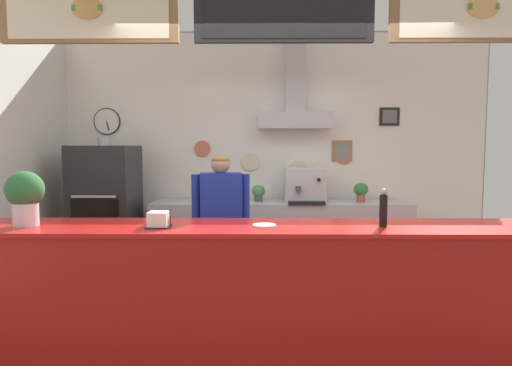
{
  "coord_description": "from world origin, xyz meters",
  "views": [
    {
      "loc": [
        -0.17,
        -3.27,
        1.59
      ],
      "look_at": [
        -0.21,
        0.75,
        1.26
      ],
      "focal_mm": 30.75,
      "sensor_mm": 36.0,
      "label": 1
    }
  ],
  "objects_px": {
    "basil_vase": "(25,197)",
    "potted_oregano": "(361,191)",
    "condiment_plate": "(264,225)",
    "napkin_holder": "(159,220)",
    "potted_thyme": "(214,190)",
    "shop_worker": "(221,228)",
    "espresso_machine": "(305,185)",
    "potted_sage": "(258,192)",
    "pizza_oven": "(106,215)",
    "pepper_grinder": "(383,208)"
  },
  "relations": [
    {
      "from": "potted_oregano",
      "to": "potted_thyme",
      "type": "distance_m",
      "value": 1.77
    },
    {
      "from": "pizza_oven",
      "to": "basil_vase",
      "type": "height_order",
      "value": "pizza_oven"
    },
    {
      "from": "pizza_oven",
      "to": "condiment_plate",
      "type": "relative_size",
      "value": 10.57
    },
    {
      "from": "pizza_oven",
      "to": "condiment_plate",
      "type": "xyz_separation_m",
      "value": [
        1.81,
        -2.01,
        0.24
      ]
    },
    {
      "from": "condiment_plate",
      "to": "pepper_grinder",
      "type": "height_order",
      "value": "pepper_grinder"
    },
    {
      "from": "espresso_machine",
      "to": "potted_sage",
      "type": "xyz_separation_m",
      "value": [
        -0.56,
        0.06,
        -0.09
      ]
    },
    {
      "from": "potted_sage",
      "to": "napkin_holder",
      "type": "height_order",
      "value": "napkin_holder"
    },
    {
      "from": "potted_thyme",
      "to": "pepper_grinder",
      "type": "xyz_separation_m",
      "value": [
        1.41,
        -2.27,
        0.1
      ]
    },
    {
      "from": "shop_worker",
      "to": "potted_oregano",
      "type": "height_order",
      "value": "shop_worker"
    },
    {
      "from": "pepper_grinder",
      "to": "basil_vase",
      "type": "relative_size",
      "value": 0.69
    },
    {
      "from": "basil_vase",
      "to": "potted_oregano",
      "type": "bearing_deg",
      "value": 38.43
    },
    {
      "from": "potted_sage",
      "to": "napkin_holder",
      "type": "distance_m",
      "value": 2.43
    },
    {
      "from": "condiment_plate",
      "to": "pepper_grinder",
      "type": "bearing_deg",
      "value": -1.09
    },
    {
      "from": "pepper_grinder",
      "to": "pizza_oven",
      "type": "bearing_deg",
      "value": 142.4
    },
    {
      "from": "pizza_oven",
      "to": "potted_sage",
      "type": "distance_m",
      "value": 1.8
    },
    {
      "from": "pizza_oven",
      "to": "condiment_plate",
      "type": "height_order",
      "value": "pizza_oven"
    },
    {
      "from": "pizza_oven",
      "to": "potted_oregano",
      "type": "distance_m",
      "value": 3.01
    },
    {
      "from": "espresso_machine",
      "to": "pepper_grinder",
      "type": "height_order",
      "value": "espresso_machine"
    },
    {
      "from": "potted_oregano",
      "to": "napkin_holder",
      "type": "height_order",
      "value": "napkin_holder"
    },
    {
      "from": "potted_oregano",
      "to": "shop_worker",
      "type": "bearing_deg",
      "value": -145.98
    },
    {
      "from": "shop_worker",
      "to": "espresso_machine",
      "type": "height_order",
      "value": "shop_worker"
    },
    {
      "from": "potted_oregano",
      "to": "pepper_grinder",
      "type": "height_order",
      "value": "pepper_grinder"
    },
    {
      "from": "potted_sage",
      "to": "potted_thyme",
      "type": "bearing_deg",
      "value": -176.27
    },
    {
      "from": "shop_worker",
      "to": "condiment_plate",
      "type": "height_order",
      "value": "shop_worker"
    },
    {
      "from": "shop_worker",
      "to": "potted_sage",
      "type": "height_order",
      "value": "shop_worker"
    },
    {
      "from": "condiment_plate",
      "to": "napkin_holder",
      "type": "height_order",
      "value": "napkin_holder"
    },
    {
      "from": "pepper_grinder",
      "to": "basil_vase",
      "type": "distance_m",
      "value": 2.47
    },
    {
      "from": "potted_oregano",
      "to": "napkin_holder",
      "type": "distance_m",
      "value": 2.98
    },
    {
      "from": "pizza_oven",
      "to": "potted_oregano",
      "type": "relative_size",
      "value": 7.32
    },
    {
      "from": "espresso_machine",
      "to": "basil_vase",
      "type": "relative_size",
      "value": 1.24
    },
    {
      "from": "potted_oregano",
      "to": "potted_sage",
      "type": "distance_m",
      "value": 1.23
    },
    {
      "from": "pizza_oven",
      "to": "napkin_holder",
      "type": "relative_size",
      "value": 10.32
    },
    {
      "from": "potted_sage",
      "to": "pizza_oven",
      "type": "bearing_deg",
      "value": -170.92
    },
    {
      "from": "pizza_oven",
      "to": "espresso_machine",
      "type": "height_order",
      "value": "pizza_oven"
    },
    {
      "from": "potted_thyme",
      "to": "condiment_plate",
      "type": "xyz_separation_m",
      "value": [
        0.59,
        -2.26,
        -0.03
      ]
    },
    {
      "from": "espresso_machine",
      "to": "potted_sage",
      "type": "distance_m",
      "value": 0.57
    },
    {
      "from": "condiment_plate",
      "to": "napkin_holder",
      "type": "relative_size",
      "value": 0.98
    },
    {
      "from": "espresso_machine",
      "to": "condiment_plate",
      "type": "height_order",
      "value": "espresso_machine"
    },
    {
      "from": "shop_worker",
      "to": "napkin_holder",
      "type": "height_order",
      "value": "shop_worker"
    },
    {
      "from": "potted_oregano",
      "to": "basil_vase",
      "type": "xyz_separation_m",
      "value": [
        -2.83,
        -2.25,
        0.18
      ]
    },
    {
      "from": "potted_oregano",
      "to": "potted_sage",
      "type": "xyz_separation_m",
      "value": [
        -1.23,
        0.05,
        -0.02
      ]
    },
    {
      "from": "espresso_machine",
      "to": "potted_sage",
      "type": "relative_size",
      "value": 2.33
    },
    {
      "from": "potted_oregano",
      "to": "condiment_plate",
      "type": "bearing_deg",
      "value": -117.74
    },
    {
      "from": "napkin_holder",
      "to": "pepper_grinder",
      "type": "xyz_separation_m",
      "value": [
        1.54,
        0.03,
        0.08
      ]
    },
    {
      "from": "potted_sage",
      "to": "condiment_plate",
      "type": "relative_size",
      "value": 1.25
    },
    {
      "from": "espresso_machine",
      "to": "basil_vase",
      "type": "height_order",
      "value": "basil_vase"
    },
    {
      "from": "shop_worker",
      "to": "condiment_plate",
      "type": "relative_size",
      "value": 9.39
    },
    {
      "from": "espresso_machine",
      "to": "basil_vase",
      "type": "distance_m",
      "value": 3.11
    },
    {
      "from": "shop_worker",
      "to": "potted_oregano",
      "type": "xyz_separation_m",
      "value": [
        1.59,
        1.07,
        0.25
      ]
    },
    {
      "from": "napkin_holder",
      "to": "pizza_oven",
      "type": "bearing_deg",
      "value": 117.98
    }
  ]
}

